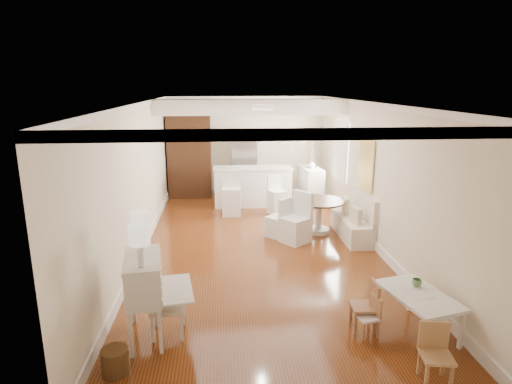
{
  "coord_description": "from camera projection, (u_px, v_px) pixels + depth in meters",
  "views": [
    {
      "loc": [
        -0.71,
        -7.83,
        3.14
      ],
      "look_at": [
        -0.04,
        0.3,
        1.07
      ],
      "focal_mm": 30.0,
      "sensor_mm": 36.0,
      "label": 1
    }
  ],
  "objects": [
    {
      "name": "room",
      "position": [
        260.0,
        146.0,
        8.22
      ],
      "size": [
        9.0,
        9.04,
        2.82
      ],
      "color": "brown",
      "rests_on": "ground"
    },
    {
      "name": "secretary_bureau",
      "position": [
        145.0,
        298.0,
        5.32
      ],
      "size": [
        0.97,
        0.99,
        1.09
      ],
      "primitive_type": "cube",
      "rotation": [
        0.0,
        0.0,
        0.15
      ],
      "color": "silver",
      "rests_on": "ground"
    },
    {
      "name": "gustavian_armchair",
      "position": [
        168.0,
        305.0,
        5.44
      ],
      "size": [
        0.47,
        0.47,
        0.8
      ],
      "primitive_type": "cube",
      "rotation": [
        0.0,
        0.0,
        1.59
      ],
      "color": "silver",
      "rests_on": "ground"
    },
    {
      "name": "wicker_basket",
      "position": [
        115.0,
        361.0,
        4.74
      ],
      "size": [
        0.36,
        0.36,
        0.3
      ],
      "primitive_type": "cylinder",
      "rotation": [
        0.0,
        0.0,
        0.21
      ],
      "color": "#503419",
      "rests_on": "ground"
    },
    {
      "name": "kids_table",
      "position": [
        417.0,
        313.0,
        5.52
      ],
      "size": [
        0.88,
        1.2,
        0.54
      ],
      "primitive_type": "cube",
      "rotation": [
        0.0,
        0.0,
        0.24
      ],
      "color": "white",
      "rests_on": "ground"
    },
    {
      "name": "kids_chair_a",
      "position": [
        364.0,
        306.0,
        5.57
      ],
      "size": [
        0.34,
        0.34,
        0.67
      ],
      "primitive_type": "cube",
      "rotation": [
        0.0,
        0.0,
        -1.63
      ],
      "color": "#9C6847",
      "rests_on": "ground"
    },
    {
      "name": "kids_chair_b",
      "position": [
        367.0,
        316.0,
        5.44
      ],
      "size": [
        0.31,
        0.31,
        0.54
      ],
      "primitive_type": "cube",
      "rotation": [
        0.0,
        0.0,
        -1.35
      ],
      "color": "#B27B50",
      "rests_on": "ground"
    },
    {
      "name": "kids_chair_c",
      "position": [
        437.0,
        355.0,
        4.55
      ],
      "size": [
        0.37,
        0.37,
        0.67
      ],
      "primitive_type": "cube",
      "rotation": [
        0.0,
        0.0,
        -0.15
      ],
      "color": "#AB7A4D",
      "rests_on": "ground"
    },
    {
      "name": "banquette",
      "position": [
        352.0,
        215.0,
        8.91
      ],
      "size": [
        0.52,
        1.6,
        0.98
      ],
      "primitive_type": "cube",
      "color": "silver",
      "rests_on": "ground"
    },
    {
      "name": "dining_table",
      "position": [
        319.0,
        216.0,
        9.21
      ],
      "size": [
        1.22,
        1.22,
        0.73
      ],
      "primitive_type": "cylinder",
      "rotation": [
        0.0,
        0.0,
        0.15
      ],
      "color": "#3F2714",
      "rests_on": "ground"
    },
    {
      "name": "slip_chair_near",
      "position": [
        296.0,
        218.0,
        8.62
      ],
      "size": [
        0.7,
        0.7,
        1.03
      ],
      "primitive_type": "cube",
      "rotation": [
        0.0,
        0.0,
        -0.9
      ],
      "color": "white",
      "rests_on": "ground"
    },
    {
      "name": "slip_chair_far",
      "position": [
        279.0,
        217.0,
        8.94
      ],
      "size": [
        0.6,
        0.6,
        0.87
      ],
      "primitive_type": "cube",
      "rotation": [
        0.0,
        0.0,
        -2.36
      ],
      "color": "silver",
      "rests_on": "ground"
    },
    {
      "name": "breakfast_counter",
      "position": [
        253.0,
        186.0,
        11.27
      ],
      "size": [
        2.05,
        0.65,
        1.03
      ],
      "primitive_type": "cube",
      "color": "white",
      "rests_on": "ground"
    },
    {
      "name": "bar_stool_left",
      "position": [
        231.0,
        194.0,
        10.41
      ],
      "size": [
        0.46,
        0.46,
        1.09
      ],
      "primitive_type": "cube",
      "rotation": [
        0.0,
        0.0,
        -0.06
      ],
      "color": "white",
      "rests_on": "ground"
    },
    {
      "name": "bar_stool_right",
      "position": [
        277.0,
        195.0,
        10.53
      ],
      "size": [
        0.49,
        0.49,
        0.95
      ],
      "primitive_type": "cube",
      "rotation": [
        0.0,
        0.0,
        0.37
      ],
      "color": "white",
      "rests_on": "ground"
    },
    {
      "name": "pantry_cabinet",
      "position": [
        190.0,
        157.0,
        12.02
      ],
      "size": [
        1.2,
        0.6,
        2.3
      ],
      "primitive_type": "cube",
      "color": "#381E11",
      "rests_on": "ground"
    },
    {
      "name": "fridge",
      "position": [
        257.0,
        165.0,
        12.2
      ],
      "size": [
        0.75,
        0.65,
        1.8
      ],
      "primitive_type": "imported",
      "color": "silver",
      "rests_on": "ground"
    },
    {
      "name": "sideboard",
      "position": [
        311.0,
        186.0,
        11.46
      ],
      "size": [
        0.55,
        1.06,
        0.98
      ],
      "primitive_type": "cube",
      "rotation": [
        0.0,
        0.0,
        0.09
      ],
      "color": "silver",
      "rests_on": "ground"
    },
    {
      "name": "pencil_cup",
      "position": [
        417.0,
        283.0,
        5.65
      ],
      "size": [
        0.16,
        0.16,
        0.1
      ],
      "primitive_type": "imported",
      "rotation": [
        0.0,
        0.0,
        0.35
      ],
      "color": "#598C52",
      "rests_on": "kids_table"
    },
    {
      "name": "branch_vase",
      "position": [
        311.0,
        164.0,
        11.28
      ],
      "size": [
        0.25,
        0.25,
        0.2
      ],
      "primitive_type": "imported",
      "rotation": [
        0.0,
        0.0,
        -0.41
      ],
      "color": "silver",
      "rests_on": "sideboard"
    }
  ]
}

